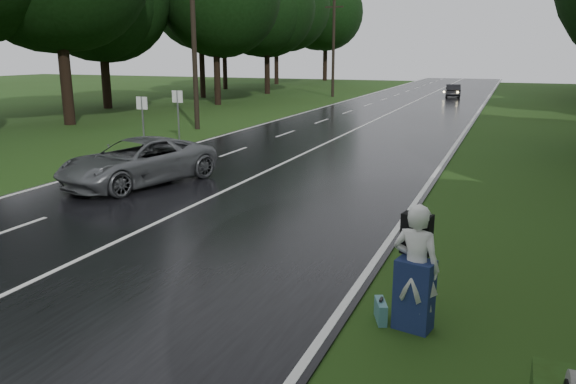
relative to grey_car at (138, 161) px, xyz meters
name	(u,v)px	position (x,y,z in m)	size (l,w,h in m)	color
ground	(36,282)	(3.12, -7.44, -0.79)	(160.00, 160.00, 0.00)	#203E12
road	(339,137)	(3.12, 12.56, -0.77)	(12.00, 140.00, 0.04)	black
lane_center	(339,137)	(3.12, 12.56, -0.74)	(0.12, 140.00, 0.01)	silver
grey_car	(138,161)	(0.00, 0.00, 0.00)	(2.47, 5.37, 1.49)	#55585A
far_car	(453,91)	(5.70, 41.51, -0.13)	(1.31, 3.75, 1.24)	black
hitchhiker	(415,272)	(10.14, -6.58, 0.17)	(0.83, 0.78, 2.06)	silver
suitcase	(381,311)	(9.61, -6.54, -0.61)	(0.14, 0.49, 0.35)	#41767B
utility_pole_mid	(197,129)	(-5.38, 12.68, -0.79)	(1.80, 0.28, 10.59)	black
utility_pole_far	(332,97)	(-5.38, 38.25, -0.79)	(1.80, 0.28, 9.36)	black
road_sign_a	(145,149)	(-4.08, 5.91, -0.79)	(0.56, 0.10, 2.35)	white
road_sign_b	(179,140)	(-4.08, 8.78, -0.79)	(0.59, 0.10, 2.45)	white
tree_left_d	(70,125)	(-13.61, 11.54, -0.79)	(10.53, 10.53, 16.45)	black
tree_left_e	(218,105)	(-11.66, 26.47, -0.79)	(9.60, 9.60, 15.00)	black
tree_left_f	(267,94)	(-12.96, 39.49, -0.79)	(9.51, 9.51, 14.87)	black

